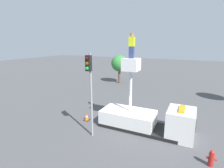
% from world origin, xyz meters
% --- Properties ---
extents(ground_plane, '(120.00, 120.00, 0.00)m').
position_xyz_m(ground_plane, '(0.00, 0.00, 0.00)').
color(ground_plane, '#4C4C4F').
extents(bucket_truck, '(6.82, 2.28, 5.32)m').
position_xyz_m(bucket_truck, '(0.52, 0.00, 0.91)').
color(bucket_truck, black).
rests_on(bucket_truck, ground).
extents(worker, '(0.40, 0.26, 1.75)m').
position_xyz_m(worker, '(-0.75, 0.00, 6.20)').
color(worker, navy).
rests_on(worker, bucket_truck).
extents(traffic_light_pole, '(0.34, 0.57, 5.81)m').
position_xyz_m(traffic_light_pole, '(-2.64, -2.63, 4.09)').
color(traffic_light_pole, gray).
rests_on(traffic_light_pole, ground).
extents(fire_hydrant, '(0.52, 0.28, 0.92)m').
position_xyz_m(fire_hydrant, '(4.73, -2.42, 0.45)').
color(fire_hydrant, '#B2231E').
rests_on(fire_hydrant, ground).
extents(traffic_cone_rear, '(0.46, 0.46, 0.60)m').
position_xyz_m(traffic_cone_rear, '(-4.42, -0.57, 0.28)').
color(traffic_cone_rear, black).
rests_on(traffic_cone_rear, ground).
extents(tree_left_bg, '(2.61, 2.61, 4.51)m').
position_xyz_m(tree_left_bg, '(-7.53, 13.51, 3.16)').
color(tree_left_bg, brown).
rests_on(tree_left_bg, ground).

